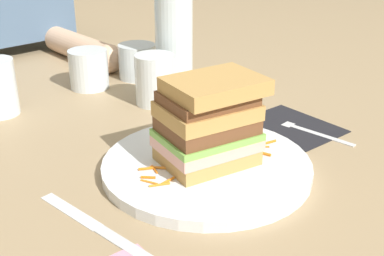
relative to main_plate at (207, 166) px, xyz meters
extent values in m
plane|color=#9E8460|center=(-0.01, -0.01, -0.01)|extent=(3.00, 3.00, 0.00)
cylinder|color=white|center=(0.00, 0.00, 0.00)|extent=(0.29, 0.29, 0.02)
cube|color=tan|center=(0.00, 0.00, 0.02)|extent=(0.13, 0.11, 0.02)
cube|color=#E0A393|center=(0.00, 0.00, 0.04)|extent=(0.14, 0.12, 0.02)
cube|color=#7AB74C|center=(0.00, 0.00, 0.05)|extent=(0.14, 0.12, 0.01)
cube|color=brown|center=(0.00, 0.00, 0.06)|extent=(0.13, 0.11, 0.02)
cube|color=tan|center=(0.00, 0.00, 0.08)|extent=(0.13, 0.11, 0.02)
cube|color=brown|center=(0.00, 0.00, 0.10)|extent=(0.13, 0.11, 0.01)
cube|color=tan|center=(0.01, 0.00, 0.12)|extent=(0.13, 0.11, 0.02)
cylinder|color=orange|center=(-0.09, 0.02, 0.01)|extent=(0.02, 0.02, 0.00)
cylinder|color=orange|center=(-0.06, 0.02, 0.01)|extent=(0.02, 0.03, 0.00)
cylinder|color=orange|center=(-0.07, 0.03, 0.01)|extent=(0.01, 0.02, 0.00)
cylinder|color=orange|center=(-0.07, 0.00, 0.01)|extent=(0.02, 0.01, 0.00)
cylinder|color=orange|center=(-0.09, 0.01, 0.01)|extent=(0.01, 0.02, 0.00)
cylinder|color=orange|center=(-0.09, 0.00, 0.01)|extent=(0.03, 0.01, 0.00)
cylinder|color=orange|center=(-0.08, 0.04, 0.01)|extent=(0.02, 0.01, 0.00)
cylinder|color=orange|center=(0.10, -0.02, 0.01)|extent=(0.03, 0.01, 0.00)
cylinder|color=orange|center=(0.07, -0.03, 0.01)|extent=(0.01, 0.03, 0.00)
cylinder|color=orange|center=(0.07, -0.01, 0.01)|extent=(0.01, 0.02, 0.00)
cylinder|color=orange|center=(0.08, 0.00, 0.01)|extent=(0.03, 0.02, 0.00)
cylinder|color=orange|center=(0.07, -0.01, 0.01)|extent=(0.03, 0.02, 0.00)
cylinder|color=orange|center=(0.09, -0.02, 0.01)|extent=(0.02, 0.02, 0.00)
cube|color=black|center=(0.21, 0.01, -0.01)|extent=(0.12, 0.15, 0.00)
cube|color=silver|center=(0.21, -0.04, 0.00)|extent=(0.02, 0.11, 0.00)
cube|color=silver|center=(0.21, 0.02, 0.00)|extent=(0.02, 0.02, 0.00)
cylinder|color=silver|center=(0.21, 0.05, 0.00)|extent=(0.01, 0.04, 0.00)
cylinder|color=silver|center=(0.21, 0.05, 0.00)|extent=(0.01, 0.04, 0.00)
cylinder|color=silver|center=(0.20, 0.05, 0.00)|extent=(0.01, 0.04, 0.00)
cylinder|color=silver|center=(0.20, 0.05, 0.00)|extent=(0.01, 0.04, 0.00)
cube|color=silver|center=(-0.18, -0.06, -0.01)|extent=(0.02, 0.10, 0.00)
cube|color=silver|center=(-0.19, 0.04, -0.01)|extent=(0.03, 0.11, 0.00)
cylinder|color=white|center=(0.11, 0.25, 0.04)|extent=(0.07, 0.07, 0.09)
cylinder|color=orange|center=(0.11, 0.25, 0.02)|extent=(0.06, 0.06, 0.06)
cylinder|color=silver|center=(0.19, 0.29, 0.11)|extent=(0.07, 0.07, 0.23)
cylinder|color=silver|center=(0.06, 0.40, 0.03)|extent=(0.08, 0.08, 0.08)
cylinder|color=silver|center=(0.17, 0.39, 0.03)|extent=(0.08, 0.08, 0.07)
cylinder|color=#DBAD89|center=(0.15, 0.58, 0.02)|extent=(0.06, 0.23, 0.06)
sphere|color=#DBAD89|center=(0.15, 0.46, 0.02)|extent=(0.06, 0.06, 0.06)
camera|label=1|loc=(-0.43, -0.44, 0.34)|focal=47.56mm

